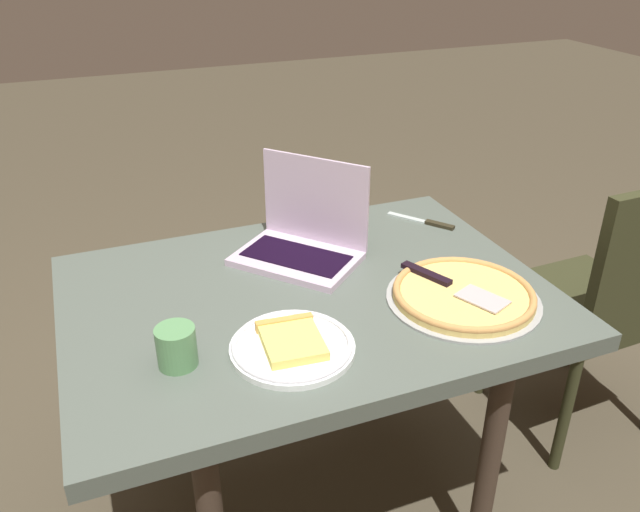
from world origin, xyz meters
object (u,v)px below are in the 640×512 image
table_knife (427,222)px  pizza_tray (463,294)px  dining_table (308,318)px  laptop (303,236)px  chair_far (607,295)px  drink_cup (176,346)px  pizza_plate (292,345)px

table_knife → pizza_tray: bearing=71.4°
dining_table → laptop: laptop is taller
pizza_tray → chair_far: 0.66m
laptop → table_knife: (-0.41, -0.06, -0.05)m
laptop → pizza_tray: (-0.27, 0.35, -0.04)m
dining_table → pizza_tray: pizza_tray is taller
table_knife → drink_cup: (0.81, 0.40, 0.04)m
dining_table → pizza_tray: size_ratio=3.16×
laptop → table_knife: bearing=-172.1°
pizza_plate → drink_cup: bearing=-10.0°
laptop → chair_far: size_ratio=0.42×
dining_table → drink_cup: drink_cup is taller
laptop → table_knife: 0.42m
drink_cup → laptop: bearing=-139.0°
pizza_plate → table_knife: (-0.58, -0.44, -0.01)m
dining_table → pizza_plate: pizza_plate is taller
pizza_plate → pizza_tray: 0.44m
drink_cup → chair_far: bearing=-174.4°
pizza_tray → drink_cup: drink_cup is taller
dining_table → laptop: size_ratio=3.07×
chair_far → laptop: bearing=-14.1°
dining_table → chair_far: chair_far is taller
pizza_tray → table_knife: bearing=-108.6°
laptop → drink_cup: 0.53m
laptop → drink_cup: bearing=41.0°
dining_table → pizza_plate: (0.11, 0.21, 0.09)m
dining_table → table_knife: table_knife is taller
pizza_tray → table_knife: 0.43m
pizza_plate → pizza_tray: bearing=-174.9°
laptop → chair_far: 0.95m
drink_cup → chair_far: 1.31m
laptop → drink_cup: size_ratio=4.34×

